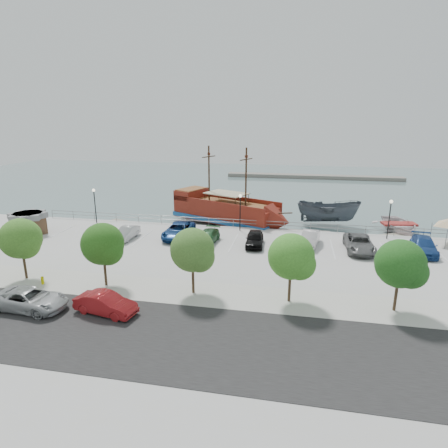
# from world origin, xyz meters

# --- Properties ---
(ground) EXTENTS (160.00, 160.00, 0.00)m
(ground) POSITION_xyz_m (0.00, 0.00, -1.00)
(ground) COLOR slate
(land_slab) EXTENTS (100.00, 58.00, 1.20)m
(land_slab) POSITION_xyz_m (0.00, -21.00, -0.60)
(land_slab) COLOR #B5B5B5
(land_slab) RESTS_ON ground
(street) EXTENTS (100.00, 8.00, 0.04)m
(street) POSITION_xyz_m (0.00, -16.00, 0.01)
(street) COLOR black
(street) RESTS_ON land_slab
(sidewalk) EXTENTS (100.00, 4.00, 0.05)m
(sidewalk) POSITION_xyz_m (0.00, -10.00, 0.01)
(sidewalk) COLOR #B8B4AA
(sidewalk) RESTS_ON land_slab
(seawall_railing) EXTENTS (50.00, 0.06, 1.00)m
(seawall_railing) POSITION_xyz_m (0.00, 7.80, 0.53)
(seawall_railing) COLOR slate
(seawall_railing) RESTS_ON land_slab
(far_shore) EXTENTS (40.00, 3.00, 0.80)m
(far_shore) POSITION_xyz_m (10.00, 55.00, -0.60)
(far_shore) COLOR gray
(far_shore) RESTS_ON ground
(pirate_ship) EXTENTS (16.84, 11.00, 10.57)m
(pirate_ship) POSITION_xyz_m (-1.71, 11.83, 0.77)
(pirate_ship) COLOR maroon
(pirate_ship) RESTS_ON ground
(patrol_boat) EXTENTS (8.01, 3.16, 3.08)m
(patrol_boat) POSITION_xyz_m (10.42, 14.48, 0.54)
(patrol_boat) COLOR #454C55
(patrol_boat) RESTS_ON ground
(speedboat) EXTENTS (5.99, 7.64, 1.44)m
(speedboat) POSITION_xyz_m (18.72, 12.75, -0.28)
(speedboat) COLOR beige
(speedboat) RESTS_ON ground
(dock_west) EXTENTS (6.51, 4.00, 0.36)m
(dock_west) POSITION_xyz_m (-15.17, 9.20, -0.82)
(dock_west) COLOR gray
(dock_west) RESTS_ON ground
(dock_mid) EXTENTS (7.58, 2.19, 0.43)m
(dock_mid) POSITION_xyz_m (6.62, 9.20, -0.78)
(dock_mid) COLOR gray
(dock_mid) RESTS_ON ground
(dock_east) EXTENTS (7.26, 4.79, 0.40)m
(dock_east) POSITION_xyz_m (16.43, 9.20, -0.80)
(dock_east) COLOR gray
(dock_east) RESTS_ON ground
(shed) EXTENTS (3.96, 3.96, 2.48)m
(shed) POSITION_xyz_m (-22.84, 0.69, 1.32)
(shed) COLOR brown
(shed) RESTS_ON land_slab
(street_van) EXTENTS (5.31, 2.71, 1.44)m
(street_van) POSITION_xyz_m (-11.22, -14.43, 0.72)
(street_van) COLOR #A3A5A7
(street_van) RESTS_ON street
(street_sedan) EXTENTS (4.48, 2.24, 1.41)m
(street_sedan) POSITION_xyz_m (-5.89, -14.01, 0.71)
(street_sedan) COLOR maroon
(street_sedan) RESTS_ON street
(fire_hydrant) EXTENTS (0.24, 0.24, 0.68)m
(fire_hydrant) POSITION_xyz_m (-12.94, -10.80, 0.37)
(fire_hydrant) COLOR #CFC902
(fire_hydrant) RESTS_ON sidewalk
(lamp_post_left) EXTENTS (0.36, 0.36, 4.28)m
(lamp_post_left) POSITION_xyz_m (-18.00, 6.50, 2.94)
(lamp_post_left) COLOR black
(lamp_post_left) RESTS_ON land_slab
(lamp_post_mid) EXTENTS (0.36, 0.36, 4.28)m
(lamp_post_mid) POSITION_xyz_m (0.00, 6.50, 2.94)
(lamp_post_mid) COLOR black
(lamp_post_mid) RESTS_ON land_slab
(lamp_post_right) EXTENTS (0.36, 0.36, 4.28)m
(lamp_post_right) POSITION_xyz_m (16.00, 6.50, 2.94)
(lamp_post_right) COLOR black
(lamp_post_right) RESTS_ON land_slab
(tree_b) EXTENTS (3.30, 3.20, 5.00)m
(tree_b) POSITION_xyz_m (-14.85, -10.07, 3.30)
(tree_b) COLOR #473321
(tree_b) RESTS_ON sidewalk
(tree_c) EXTENTS (3.30, 3.20, 5.00)m
(tree_c) POSITION_xyz_m (-7.85, -10.07, 3.30)
(tree_c) COLOR #473321
(tree_c) RESTS_ON sidewalk
(tree_d) EXTENTS (3.30, 3.20, 5.00)m
(tree_d) POSITION_xyz_m (-0.85, -10.07, 3.30)
(tree_d) COLOR #473321
(tree_d) RESTS_ON sidewalk
(tree_e) EXTENTS (3.30, 3.20, 5.00)m
(tree_e) POSITION_xyz_m (6.15, -10.07, 3.30)
(tree_e) COLOR #473321
(tree_e) RESTS_ON sidewalk
(tree_f) EXTENTS (3.30, 3.20, 5.00)m
(tree_f) POSITION_xyz_m (13.15, -10.07, 3.30)
(tree_f) COLOR #473321
(tree_f) RESTS_ON sidewalk
(parked_car_b) EXTENTS (1.46, 4.03, 1.32)m
(parked_car_b) POSITION_xyz_m (-11.49, 1.24, 0.66)
(parked_car_b) COLOR #A9A9A9
(parked_car_b) RESTS_ON land_slab
(parked_car_c) EXTENTS (2.73, 5.75, 1.59)m
(parked_car_c) POSITION_xyz_m (-6.15, 2.75, 0.79)
(parked_car_c) COLOR navy
(parked_car_c) RESTS_ON land_slab
(parked_car_d) EXTENTS (2.17, 4.67, 1.32)m
(parked_car_d) POSITION_xyz_m (-2.66, 1.43, 0.66)
(parked_car_d) COLOR #295D30
(parked_car_d) RESTS_ON land_slab
(parked_car_e) EXTENTS (1.98, 4.43, 1.48)m
(parked_car_e) POSITION_xyz_m (2.25, 1.54, 0.74)
(parked_car_e) COLOR black
(parked_car_e) RESTS_ON land_slab
(parked_car_f) EXTENTS (2.29, 4.64, 1.46)m
(parked_car_f) POSITION_xyz_m (7.75, 2.71, 0.73)
(parked_car_f) COLOR silver
(parked_car_f) RESTS_ON land_slab
(parked_car_g) EXTENTS (2.61, 5.53, 1.53)m
(parked_car_g) POSITION_xyz_m (12.44, 1.97, 0.76)
(parked_car_g) COLOR slate
(parked_car_g) RESTS_ON land_slab
(parked_car_h) EXTENTS (2.80, 5.40, 1.50)m
(parked_car_h) POSITION_xyz_m (18.45, 2.51, 0.75)
(parked_car_h) COLOR navy
(parked_car_h) RESTS_ON land_slab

